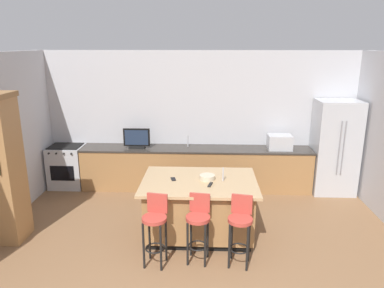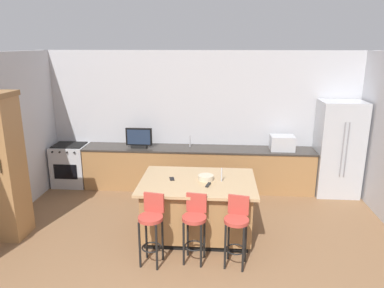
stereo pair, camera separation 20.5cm
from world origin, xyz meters
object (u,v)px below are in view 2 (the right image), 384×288
at_px(bar_stool_left, 152,223).
at_px(microwave, 282,143).
at_px(kitchen_island, 198,207).
at_px(fruit_bowl, 206,177).
at_px(bar_stool_right, 237,225).
at_px(refrigerator, 338,149).
at_px(range_oven, 71,165).
at_px(tv_monitor, 139,139).
at_px(cell_phone, 172,179).
at_px(bar_stool_center, 195,223).
at_px(tv_remote, 208,185).
at_px(cabinet_tower, 1,164).

bearing_deg(bar_stool_left, microwave, 61.81).
bearing_deg(kitchen_island, bar_stool_left, -124.28).
bearing_deg(kitchen_island, fruit_bowl, 21.10).
bearing_deg(kitchen_island, bar_stool_right, -54.22).
distance_m(refrigerator, bar_stool_left, 4.30).
distance_m(refrigerator, range_oven, 5.62).
xyz_separation_m(tv_monitor, cell_phone, (0.93, -1.83, -0.16)).
bearing_deg(tv_monitor, bar_stool_right, -54.23).
bearing_deg(fruit_bowl, tv_monitor, 128.93).
height_order(tv_monitor, fruit_bowl, tv_monitor).
height_order(bar_stool_center, tv_remote, bar_stool_center).
distance_m(microwave, bar_stool_left, 3.56).
relative_size(refrigerator, microwave, 4.00).
distance_m(refrigerator, cell_phone, 3.63).
height_order(cabinet_tower, tv_monitor, cabinet_tower).
distance_m(refrigerator, tv_monitor, 4.06).
xyz_separation_m(kitchen_island, tv_remote, (0.17, -0.19, 0.46)).
bearing_deg(bar_stool_center, cell_phone, 126.08).
height_order(cabinet_tower, microwave, cabinet_tower).
distance_m(microwave, tv_monitor, 2.95).
distance_m(kitchen_island, bar_stool_left, 1.05).
relative_size(tv_monitor, cell_phone, 3.66).
height_order(microwave, bar_stool_left, microwave).
bearing_deg(bar_stool_right, microwave, 80.61).
bearing_deg(tv_remote, tv_monitor, 140.71).
xyz_separation_m(refrigerator, cabinet_tower, (-5.74, -2.15, 0.24)).
bearing_deg(cell_phone, microwave, 29.41).
distance_m(kitchen_island, refrigerator, 3.34).
bearing_deg(tv_remote, microwave, 69.92).
xyz_separation_m(bar_stool_center, bar_stool_right, (0.58, -0.06, 0.01)).
xyz_separation_m(range_oven, tv_remote, (3.05, -2.10, 0.48)).
distance_m(refrigerator, microwave, 1.11).
relative_size(refrigerator, bar_stool_right, 1.93).
distance_m(bar_stool_right, tv_remote, 0.82).
xyz_separation_m(refrigerator, fruit_bowl, (-2.59, -1.82, -0.00)).
bearing_deg(tv_remote, bar_stool_right, -42.07).
height_order(microwave, cell_phone, microwave).
relative_size(refrigerator, cabinet_tower, 0.83).
bearing_deg(refrigerator, fruit_bowl, -144.87).
relative_size(range_oven, tv_remote, 5.38).
relative_size(microwave, bar_stool_left, 0.48).
distance_m(cabinet_tower, tv_monitor, 2.72).
bearing_deg(bar_stool_center, tv_monitor, 125.41).
distance_m(kitchen_island, tv_monitor, 2.38).
xyz_separation_m(kitchen_island, tv_monitor, (-1.34, 1.86, 0.62)).
height_order(cabinet_tower, cell_phone, cabinet_tower).
xyz_separation_m(cabinet_tower, bar_stool_right, (3.60, -0.54, -0.61)).
distance_m(range_oven, bar_stool_center, 3.93).
xyz_separation_m(bar_stool_right, cell_phone, (-1.00, 0.85, 0.33)).
distance_m(cabinet_tower, tv_remote, 3.20).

